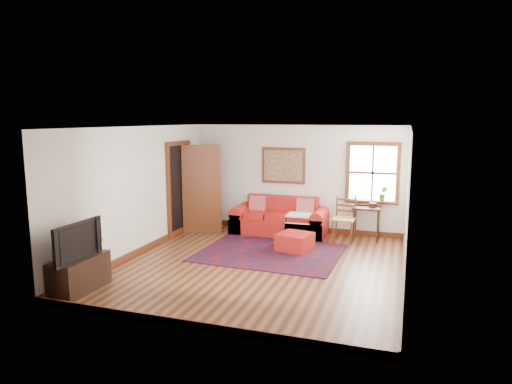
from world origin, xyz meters
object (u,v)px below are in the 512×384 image
(ladder_back_chair, at_px, (344,217))
(side_table, at_px, (367,213))
(red_ottoman, at_px, (295,242))
(media_cabinet, at_px, (80,274))
(red_leather_sofa, at_px, (280,222))

(ladder_back_chair, bearing_deg, side_table, 29.00)
(red_ottoman, xyz_separation_m, media_cabinet, (-2.65, -3.18, 0.09))
(red_ottoman, relative_size, ladder_back_chair, 0.63)
(red_leather_sofa, xyz_separation_m, ladder_back_chair, (1.50, -0.16, 0.25))
(side_table, bearing_deg, red_leather_sofa, -177.36)
(ladder_back_chair, relative_size, media_cabinet, 1.00)
(side_table, distance_m, ladder_back_chair, 0.52)
(ladder_back_chair, height_order, media_cabinet, ladder_back_chair)
(side_table, bearing_deg, red_ottoman, -134.36)
(red_leather_sofa, height_order, media_cabinet, red_leather_sofa)
(red_ottoman, relative_size, side_table, 0.85)
(red_ottoman, xyz_separation_m, side_table, (1.29, 1.32, 0.43))
(side_table, relative_size, media_cabinet, 0.74)
(side_table, height_order, ladder_back_chair, ladder_back_chair)
(red_ottoman, bearing_deg, media_cabinet, -116.79)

